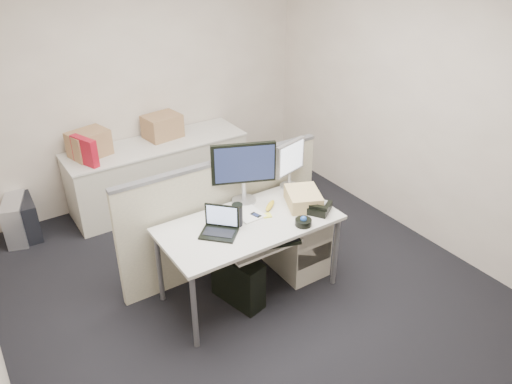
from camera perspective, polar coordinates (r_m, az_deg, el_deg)
floor at (r=4.59m, az=-0.73°, el=-11.23°), size 4.00×4.50×0.01m
wall_back at (r=5.76m, az=-13.26°, el=12.08°), size 4.00×0.02×2.70m
wall_right at (r=5.13m, az=18.60°, el=9.24°), size 0.02×4.50×2.70m
desk at (r=4.18m, az=-0.79°, el=-4.23°), size 1.50×0.75×0.73m
keyboard_tray at (r=4.09m, az=0.59°, el=-5.91°), size 0.62×0.32×0.02m
drawer_pedestal at (r=4.67m, az=4.62°, el=-5.38°), size 0.40×0.55×0.65m
cubicle_partition at (r=4.57m, az=-3.79°, el=-2.86°), size 2.00×0.06×1.10m
back_counter at (r=5.84m, az=-11.02°, el=2.06°), size 2.00×0.60×0.72m
monitor_main at (r=4.32m, az=-1.43°, el=2.17°), size 0.60×0.41×0.56m
monitor_small at (r=4.59m, az=3.88°, el=3.09°), size 0.40×0.27×0.45m
laptop at (r=3.95m, az=-4.32°, el=-3.58°), size 0.35×0.35×0.21m
trackball at (r=4.12m, az=5.43°, el=-3.47°), size 0.18×0.18×0.05m
desk_phone at (r=4.32m, az=7.23°, el=-1.79°), size 0.27×0.26×0.07m
paper_stack at (r=4.26m, az=-0.97°, el=-2.44°), size 0.22×0.28×0.01m
sticky_pad at (r=4.23m, az=1.27°, el=-2.69°), size 0.09×0.09×0.01m
travel_mug at (r=4.07m, az=-2.14°, el=-2.68°), size 0.11×0.11×0.18m
banana at (r=4.34m, az=1.61°, el=-1.55°), size 0.18×0.15×0.04m
cellphone at (r=4.23m, az=-0.01°, el=-2.70°), size 0.07×0.11×0.01m
manila_folders at (r=4.38m, az=5.41°, el=-0.72°), size 0.39×0.43×0.13m
keyboard at (r=4.07m, az=1.49°, el=-5.67°), size 0.53×0.33×0.03m
pc_tower_desk at (r=4.35m, az=-2.08°, el=-9.99°), size 0.30×0.51×0.45m
pc_tower_spare_dark at (r=5.71m, az=-24.70°, el=-2.68°), size 0.20×0.46×0.42m
pc_tower_spare_silver at (r=5.70m, az=-25.66°, el=-2.84°), size 0.33×0.51×0.45m
cardboard_box_left at (r=5.52m, az=-18.53°, el=5.18°), size 0.45×0.38×0.29m
cardboard_box_right at (r=5.79m, az=-10.64°, el=7.30°), size 0.43×0.36×0.28m
red_binder at (r=5.33m, az=-18.97°, el=4.36°), size 0.19×0.33×0.31m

